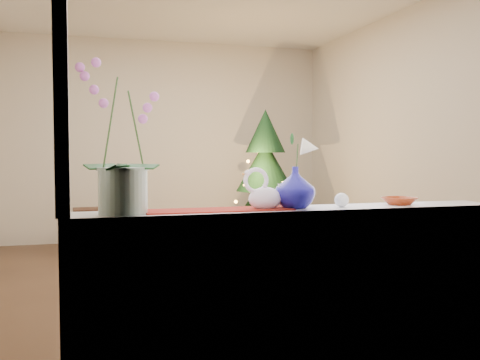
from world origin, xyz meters
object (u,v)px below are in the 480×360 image
object	(u,v)px
blue_vase	(295,184)
amber_dish	(399,201)
swan	(265,190)
paperweight	(342,200)
orchid_pot	(122,137)
xmas_tree	(265,180)
side_table	(105,230)

from	to	relation	value
blue_vase	amber_dish	size ratio (longest dim) A/B	1.67
swan	paperweight	bearing A→B (deg)	7.20
orchid_pot	amber_dish	size ratio (longest dim) A/B	4.89
xmas_tree	blue_vase	bearing A→B (deg)	-106.72
amber_dish	xmas_tree	xyz separation A→B (m)	(0.53, 3.73, -0.08)
side_table	blue_vase	bearing A→B (deg)	-82.96
paperweight	xmas_tree	distance (m)	3.85
side_table	amber_dish	bearing A→B (deg)	-75.15
swan	blue_vase	distance (m)	0.16
orchid_pot	side_table	xyz separation A→B (m)	(0.05, 4.08, -1.00)
swan	amber_dish	xyz separation A→B (m)	(0.75, 0.01, -0.08)
amber_dish	xmas_tree	world-z (taller)	xmas_tree
blue_vase	xmas_tree	bearing A→B (deg)	73.28
blue_vase	xmas_tree	world-z (taller)	xmas_tree
amber_dish	xmas_tree	size ratio (longest dim) A/B	0.08
blue_vase	amber_dish	bearing A→B (deg)	1.03
paperweight	xmas_tree	size ratio (longest dim) A/B	0.04
orchid_pot	paperweight	bearing A→B (deg)	-0.21
swan	blue_vase	xyz separation A→B (m)	(0.16, 0.00, 0.02)
orchid_pot	xmas_tree	size ratio (longest dim) A/B	0.40
swan	amber_dish	bearing A→B (deg)	8.74
blue_vase	xmas_tree	size ratio (longest dim) A/B	0.14
swan	blue_vase	size ratio (longest dim) A/B	0.95
orchid_pot	xmas_tree	bearing A→B (deg)	62.45
orchid_pot	blue_vase	distance (m)	0.86
xmas_tree	orchid_pot	bearing A→B (deg)	-117.55
paperweight	amber_dish	bearing A→B (deg)	2.86
amber_dish	side_table	distance (m)	4.34
orchid_pot	xmas_tree	distance (m)	4.24
paperweight	amber_dish	size ratio (longest dim) A/B	0.50
blue_vase	paperweight	distance (m)	0.26
orchid_pot	swan	xyz separation A→B (m)	(0.67, -0.00, -0.25)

